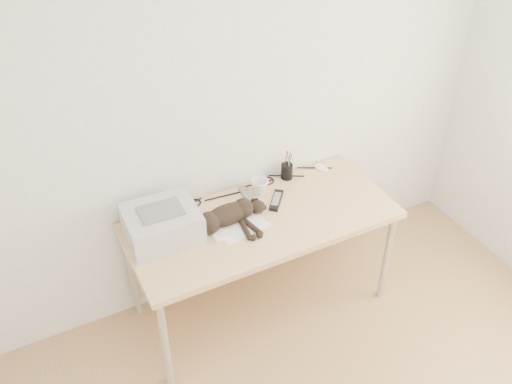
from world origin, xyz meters
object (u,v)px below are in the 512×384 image
printer (162,224)px  pen_cup (287,171)px  mouse (321,166)px  cat (225,217)px  mug (260,187)px  desk (255,227)px

printer → pen_cup: (0.90, 0.18, -0.04)m
pen_cup → mouse: (0.25, -0.01, -0.04)m
cat → mouse: 0.84m
cat → mug: (0.31, 0.18, -0.01)m
printer → pen_cup: 0.92m
cat → mouse: (0.80, 0.24, -0.04)m
desk → printer: bearing=177.3°
mug → cat: bearing=-150.8°
cat → mouse: bearing=12.8°
desk → cat: 0.29m
printer → mouse: bearing=8.2°
cat → mug: size_ratio=5.39×
desk → pen_cup: size_ratio=8.32×
mug → pen_cup: (0.23, 0.07, 0.00)m
pen_cup → mouse: pen_cup is taller
desk → cat: size_ratio=2.70×
pen_cup → mug: bearing=-163.2°
desk → mug: bearing=53.5°
cat → pen_cup: bearing=20.6°
desk → mouse: bearing=18.3°
desk → mug: mug is taller
desk → printer: printer is taller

